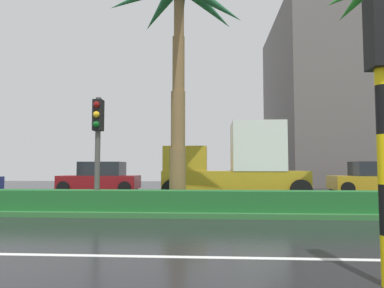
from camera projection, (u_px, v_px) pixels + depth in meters
ground_plane at (63, 207)px, 12.80m from camera, size 90.00×42.00×0.10m
median_strip at (50, 207)px, 11.81m from camera, size 85.50×4.00×0.15m
median_hedge at (29, 200)px, 10.44m from camera, size 76.50×0.70×0.60m
palm_tree_centre_left at (179, 17)px, 11.91m from camera, size 4.89×4.79×8.27m
palm_tree_centre at (378, 10)px, 11.57m from camera, size 3.49×3.53×8.14m
traffic_signal_median_right at (98, 132)px, 10.42m from camera, size 0.28×0.43×3.43m
traffic_signal_foreground at (380, 79)px, 4.34m from camera, size 0.28×0.43×3.73m
car_in_traffic_second at (100, 178)px, 18.95m from camera, size 4.30×2.02×1.72m
box_truck_lead at (236, 165)px, 15.67m from camera, size 6.40×2.64×3.46m
car_in_traffic_third at (374, 178)px, 18.16m from camera, size 4.30×2.02×1.72m
building_far_right at (374, 100)px, 29.91m from camera, size 17.14×13.84×14.50m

